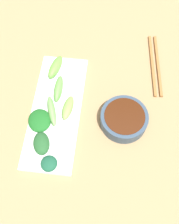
% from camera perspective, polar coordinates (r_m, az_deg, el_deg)
% --- Properties ---
extents(tabletop, '(2.10, 2.10, 0.02)m').
position_cam_1_polar(tabletop, '(0.80, -1.60, -1.95)').
color(tabletop, '#967951').
rests_on(tabletop, ground).
extents(sauce_bowl, '(0.13, 0.13, 0.04)m').
position_cam_1_polar(sauce_bowl, '(0.77, 7.13, -1.39)').
color(sauce_bowl, '#304356').
rests_on(sauce_bowl, tabletop).
extents(serving_plate, '(0.14, 0.37, 0.01)m').
position_cam_1_polar(serving_plate, '(0.80, -6.85, 0.35)').
color(serving_plate, white).
rests_on(serving_plate, tabletop).
extents(broccoli_stalk_0, '(0.02, 0.09, 0.03)m').
position_cam_1_polar(broccoli_stalk_0, '(0.81, -6.40, 4.82)').
color(broccoli_stalk_0, '#61AF49').
rests_on(broccoli_stalk_0, serving_plate).
extents(broccoli_leafy_1, '(0.06, 0.08, 0.03)m').
position_cam_1_polar(broccoli_leafy_1, '(0.75, -9.89, -6.40)').
color(broccoli_leafy_1, '#205026').
rests_on(broccoli_leafy_1, serving_plate).
extents(broccoli_stalk_2, '(0.04, 0.08, 0.02)m').
position_cam_1_polar(broccoli_stalk_2, '(0.78, -4.47, 0.89)').
color(broccoli_stalk_2, '#76A34B').
rests_on(broccoli_stalk_2, serving_plate).
extents(broccoli_leafy_3, '(0.05, 0.06, 0.02)m').
position_cam_1_polar(broccoli_leafy_3, '(0.73, -8.36, -10.49)').
color(broccoli_leafy_3, '#184C33').
rests_on(broccoli_leafy_3, serving_plate).
extents(broccoli_stalk_4, '(0.05, 0.09, 0.03)m').
position_cam_1_polar(broccoli_stalk_4, '(0.86, -7.03, 9.19)').
color(broccoli_stalk_4, '#63AC3F').
rests_on(broccoli_stalk_4, serving_plate).
extents(broccoli_stalk_5, '(0.05, 0.10, 0.03)m').
position_cam_1_polar(broccoli_stalk_5, '(0.78, -7.79, 0.24)').
color(broccoli_stalk_5, '#6BA754').
rests_on(broccoli_stalk_5, serving_plate).
extents(broccoli_leafy_6, '(0.08, 0.09, 0.02)m').
position_cam_1_polar(broccoli_leafy_6, '(0.78, -10.26, -1.74)').
color(broccoli_leafy_6, '#195A1E').
rests_on(broccoli_leafy_6, serving_plate).
extents(chopsticks, '(0.05, 0.23, 0.01)m').
position_cam_1_polar(chopsticks, '(0.91, 13.38, 9.42)').
color(chopsticks, olive).
rests_on(chopsticks, tabletop).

